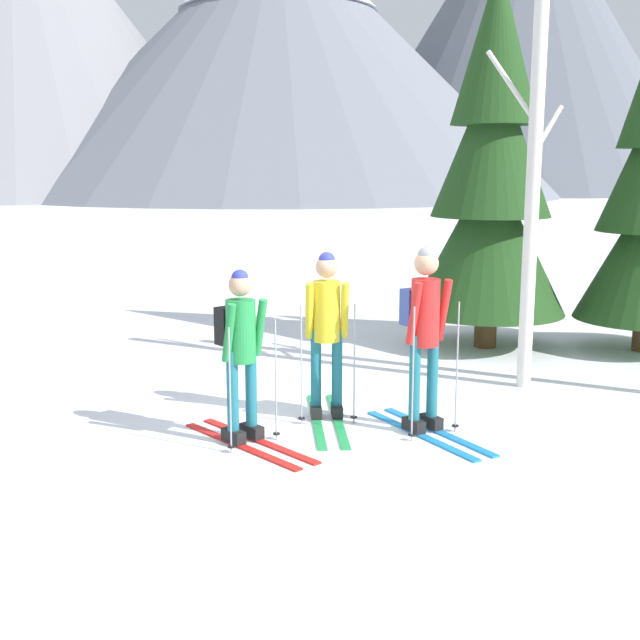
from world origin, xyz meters
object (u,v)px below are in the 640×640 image
skier_in_green (240,347)px  skier_in_red (424,327)px  skier_in_yellow (327,329)px  pine_tree_mid (491,177)px  birch_tree_slender (532,186)px

skier_in_green → skier_in_red: bearing=-7.0°
skier_in_green → skier_in_yellow: bearing=24.1°
skier_in_yellow → skier_in_red: 1.04m
skier_in_yellow → pine_tree_mid: pine_tree_mid is taller
skier_in_red → pine_tree_mid: pine_tree_mid is taller
skier_in_green → birch_tree_slender: birch_tree_slender is taller
skier_in_yellow → birch_tree_slender: size_ratio=0.39×
skier_in_yellow → pine_tree_mid: (3.23, 2.56, 1.48)m
skier_in_green → pine_tree_mid: bearing=35.5°
skier_in_green → skier_in_yellow: (0.99, 0.44, 0.03)m
birch_tree_slender → pine_tree_mid: bearing=73.9°
skier_in_red → pine_tree_mid: (2.43, 3.23, 1.39)m
skier_in_green → pine_tree_mid: size_ratio=0.31×
skier_in_red → birch_tree_slender: 2.56m
pine_tree_mid → skier_in_yellow: bearing=-141.5°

